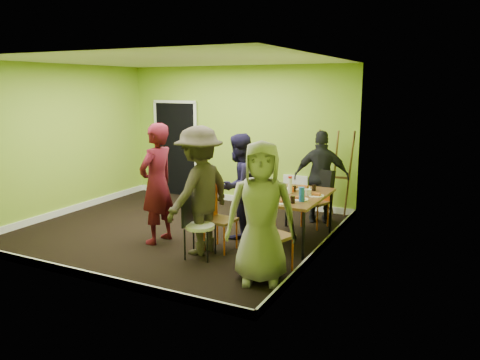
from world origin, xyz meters
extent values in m
plane|color=black|center=(0.00, 0.00, 0.00)|extent=(5.00, 5.00, 0.00)
cube|color=#91B72F|center=(0.00, 2.25, 1.40)|extent=(5.00, 0.04, 2.80)
cube|color=#91B72F|center=(0.00, -2.25, 1.40)|extent=(5.00, 0.04, 2.80)
cube|color=#91B72F|center=(-2.50, 0.00, 1.40)|extent=(0.04, 4.50, 2.80)
cube|color=#91B72F|center=(2.50, 0.00, 1.40)|extent=(0.04, 4.50, 2.80)
cube|color=white|center=(0.00, 0.00, 2.80)|extent=(5.00, 4.50, 0.04)
cube|color=black|center=(-1.50, 2.22, 1.02)|extent=(1.00, 0.05, 2.04)
cube|color=white|center=(1.30, 2.22, 0.40)|extent=(0.50, 0.04, 0.55)
cylinder|color=black|center=(1.57, -0.35, 0.35)|extent=(0.04, 0.04, 0.71)
cylinder|color=black|center=(2.35, -0.35, 0.35)|extent=(0.04, 0.04, 0.71)
cylinder|color=black|center=(1.57, 1.03, 0.35)|extent=(0.04, 0.04, 0.71)
cylinder|color=black|center=(2.35, 1.03, 0.35)|extent=(0.04, 0.04, 0.71)
cube|color=brown|center=(1.96, 0.34, 0.73)|extent=(0.90, 1.50, 0.04)
cylinder|color=#D85714|center=(1.26, 0.48, 0.23)|extent=(0.03, 0.03, 0.45)
cylinder|color=#D85714|center=(1.14, 0.16, 0.23)|extent=(0.03, 0.03, 0.45)
cylinder|color=#D85714|center=(1.58, 0.35, 0.23)|extent=(0.03, 0.03, 0.45)
cylinder|color=#D85714|center=(1.45, 0.03, 0.23)|extent=(0.03, 0.03, 0.45)
cube|color=brown|center=(1.36, 0.25, 0.45)|extent=(0.52, 0.52, 0.04)
cube|color=#D85714|center=(1.18, 0.32, 0.73)|extent=(0.17, 0.37, 0.50)
cylinder|color=#D85714|center=(0.96, -0.33, 0.23)|extent=(0.03, 0.03, 0.46)
cylinder|color=#D85714|center=(0.94, -0.67, 0.23)|extent=(0.03, 0.03, 0.46)
cylinder|color=#D85714|center=(1.31, -0.35, 0.23)|extent=(0.03, 0.03, 0.46)
cylinder|color=#D85714|center=(1.28, -0.70, 0.23)|extent=(0.03, 0.03, 0.46)
cube|color=brown|center=(1.12, -0.51, 0.46)|extent=(0.43, 0.43, 0.04)
cube|color=#D85714|center=(0.93, -0.50, 0.73)|extent=(0.06, 0.39, 0.51)
cylinder|color=#D85714|center=(2.22, 1.35, 0.22)|extent=(0.02, 0.02, 0.43)
cylinder|color=#D85714|center=(1.91, 1.44, 0.22)|extent=(0.02, 0.02, 0.43)
cylinder|color=#D85714|center=(2.13, 1.04, 0.22)|extent=(0.02, 0.02, 0.43)
cylinder|color=#D85714|center=(1.81, 1.13, 0.22)|extent=(0.02, 0.02, 0.43)
cube|color=brown|center=(2.02, 1.24, 0.43)|extent=(0.48, 0.48, 0.04)
cube|color=#D85714|center=(2.07, 1.41, 0.69)|extent=(0.36, 0.13, 0.48)
cylinder|color=#D85714|center=(1.90, -1.02, 0.24)|extent=(0.03, 0.03, 0.48)
cylinder|color=#D85714|center=(2.24, -1.14, 0.24)|extent=(0.03, 0.03, 0.48)
cylinder|color=#D85714|center=(2.02, -0.68, 0.24)|extent=(0.03, 0.03, 0.48)
cylinder|color=#D85714|center=(2.36, -0.80, 0.24)|extent=(0.03, 0.03, 0.48)
cube|color=brown|center=(2.13, -0.91, 0.48)|extent=(0.54, 0.54, 0.04)
cube|color=#D85714|center=(2.06, -1.10, 0.77)|extent=(0.39, 0.16, 0.53)
cylinder|color=black|center=(0.81, -0.78, 0.22)|extent=(0.03, 0.03, 0.44)
cylinder|color=black|center=(0.88, -1.11, 0.22)|extent=(0.03, 0.03, 0.44)
cylinder|color=black|center=(1.14, -0.71, 0.22)|extent=(0.03, 0.03, 0.44)
cylinder|color=black|center=(1.21, -1.04, 0.22)|extent=(0.03, 0.03, 0.44)
cylinder|color=white|center=(1.01, -0.91, 0.45)|extent=(0.42, 0.42, 0.05)
cube|color=black|center=(0.83, -0.95, 0.71)|extent=(0.10, 0.37, 0.49)
cylinder|color=brown|center=(1.99, 1.97, 0.82)|extent=(0.24, 0.38, 1.64)
cylinder|color=brown|center=(2.41, 1.97, 0.82)|extent=(0.24, 0.38, 1.64)
cylinder|color=brown|center=(2.20, 1.73, 0.82)|extent=(0.03, 0.37, 1.60)
cube|color=brown|center=(2.20, 1.92, 0.77)|extent=(0.44, 0.04, 0.04)
cylinder|color=white|center=(1.79, 0.73, 0.76)|extent=(0.23, 0.23, 0.01)
cylinder|color=white|center=(1.70, 0.01, 0.76)|extent=(0.22, 0.22, 0.01)
cylinder|color=white|center=(1.94, 0.85, 0.76)|extent=(0.21, 0.21, 0.01)
cylinder|color=white|center=(1.97, -0.22, 0.76)|extent=(0.27, 0.27, 0.01)
cylinder|color=white|center=(2.29, 0.41, 0.76)|extent=(0.23, 0.23, 0.01)
cylinder|color=white|center=(2.14, 0.09, 0.76)|extent=(0.25, 0.25, 0.01)
cylinder|color=white|center=(1.86, 0.41, 0.87)|extent=(0.06, 0.06, 0.24)
cylinder|color=#1855B5|center=(2.20, 0.00, 0.86)|extent=(0.08, 0.08, 0.21)
cylinder|color=#D85714|center=(1.87, 0.51, 0.79)|extent=(0.03, 0.03, 0.08)
cylinder|color=black|center=(1.87, 0.57, 0.80)|extent=(0.06, 0.06, 0.09)
cylinder|color=black|center=(2.14, 0.75, 0.80)|extent=(0.07, 0.07, 0.10)
cylinder|color=black|center=(2.11, -0.16, 0.80)|extent=(0.07, 0.07, 0.10)
imported|color=white|center=(1.74, 0.19, 0.80)|extent=(0.13, 0.13, 0.10)
imported|color=white|center=(2.16, 0.38, 0.80)|extent=(0.11, 0.11, 0.10)
imported|color=#4E0D18|center=(0.07, -0.63, 0.93)|extent=(0.50, 0.71, 1.86)
imported|color=#191535|center=(1.08, 0.18, 0.84)|extent=(0.77, 0.91, 1.67)
imported|color=#322B21|center=(0.90, -0.73, 0.93)|extent=(0.86, 1.29, 1.86)
imported|color=black|center=(2.02, 1.55, 0.82)|extent=(1.04, 0.67, 1.64)
imported|color=gray|center=(2.12, -1.28, 0.89)|extent=(1.01, 0.84, 1.77)
camera|label=1|loc=(4.35, -6.32, 2.42)|focal=35.00mm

